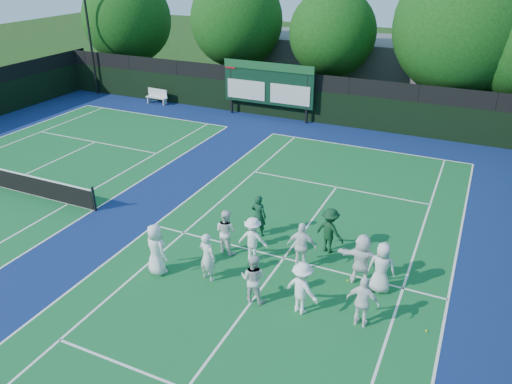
% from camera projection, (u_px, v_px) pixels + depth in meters
% --- Properties ---
extents(ground, '(120.00, 120.00, 0.00)m').
position_uv_depth(ground, '(272.00, 274.00, 16.68)').
color(ground, '#17370F').
rests_on(ground, ground).
extents(court_apron, '(34.00, 32.00, 0.01)m').
position_uv_depth(court_apron, '(143.00, 223.00, 19.76)').
color(court_apron, navy).
rests_on(court_apron, ground).
extents(near_court, '(11.05, 23.85, 0.01)m').
position_uv_depth(near_court, '(284.00, 258.00, 17.49)').
color(near_court, '#135F2B').
rests_on(near_court, ground).
extents(left_court, '(11.05, 23.85, 0.01)m').
position_uv_depth(left_court, '(0.00, 186.00, 22.79)').
color(left_court, '#135F2B').
rests_on(left_court, ground).
extents(back_fence, '(34.00, 0.08, 3.00)m').
position_uv_depth(back_fence, '(285.00, 97.00, 31.40)').
color(back_fence, black).
rests_on(back_fence, ground).
extents(scoreboard, '(6.00, 0.21, 3.55)m').
position_uv_depth(scoreboard, '(268.00, 84.00, 31.08)').
color(scoreboard, black).
rests_on(scoreboard, ground).
extents(clubhouse, '(18.00, 6.00, 4.00)m').
position_uv_depth(clubhouse, '(378.00, 68.00, 36.12)').
color(clubhouse, '#5A5B60').
rests_on(clubhouse, ground).
extents(light_pole_left, '(1.20, 0.30, 10.12)m').
position_uv_depth(light_pole_left, '(85.00, 4.00, 34.65)').
color(light_pole_left, black).
rests_on(light_pole_left, ground).
extents(bench, '(1.65, 0.55, 1.03)m').
position_uv_depth(bench, '(157.00, 96.00, 34.78)').
color(bench, silver).
rests_on(bench, ground).
extents(tree_a, '(6.72, 6.72, 8.29)m').
position_uv_depth(tree_a, '(129.00, 22.00, 38.27)').
color(tree_a, black).
rests_on(tree_a, ground).
extents(tree_b, '(6.40, 6.40, 8.55)m').
position_uv_depth(tree_b, '(239.00, 23.00, 34.52)').
color(tree_b, black).
rests_on(tree_b, ground).
extents(tree_c, '(5.60, 5.60, 7.72)m').
position_uv_depth(tree_c, '(335.00, 35.00, 32.09)').
color(tree_c, black).
rests_on(tree_c, ground).
extents(tree_d, '(8.21, 8.21, 9.88)m').
position_uv_depth(tree_d, '(468.00, 30.00, 28.76)').
color(tree_d, black).
rests_on(tree_d, ground).
extents(tennis_ball_1, '(0.07, 0.07, 0.07)m').
position_uv_depth(tennis_ball_1, '(289.00, 252.00, 17.82)').
color(tennis_ball_1, '#CCD018').
rests_on(tennis_ball_1, ground).
extents(tennis_ball_2, '(0.07, 0.07, 0.07)m').
position_uv_depth(tennis_ball_2, '(427.00, 331.00, 14.13)').
color(tennis_ball_2, '#CCD018').
rests_on(tennis_ball_2, ground).
extents(tennis_ball_3, '(0.07, 0.07, 0.07)m').
position_uv_depth(tennis_ball_3, '(233.00, 226.00, 19.46)').
color(tennis_ball_3, '#CCD018').
rests_on(tennis_ball_3, ground).
extents(tennis_ball_5, '(0.07, 0.07, 0.07)m').
position_uv_depth(tennis_ball_5, '(348.00, 281.00, 16.27)').
color(tennis_ball_5, '#CCD018').
rests_on(tennis_ball_5, ground).
extents(player_front_0, '(1.02, 0.83, 1.81)m').
position_uv_depth(player_front_0, '(156.00, 249.00, 16.35)').
color(player_front_0, white).
rests_on(player_front_0, ground).
extents(player_front_1, '(0.70, 0.54, 1.72)m').
position_uv_depth(player_front_1, '(207.00, 257.00, 16.04)').
color(player_front_1, silver).
rests_on(player_front_1, ground).
extents(player_front_2, '(0.83, 0.67, 1.64)m').
position_uv_depth(player_front_2, '(253.00, 278.00, 15.06)').
color(player_front_2, silver).
rests_on(player_front_2, ground).
extents(player_front_3, '(1.24, 0.94, 1.71)m').
position_uv_depth(player_front_3, '(302.00, 288.00, 14.57)').
color(player_front_3, white).
rests_on(player_front_3, ground).
extents(player_front_4, '(0.97, 0.43, 1.64)m').
position_uv_depth(player_front_4, '(363.00, 302.00, 14.05)').
color(player_front_4, white).
rests_on(player_front_4, ground).
extents(player_back_0, '(0.93, 0.80, 1.66)m').
position_uv_depth(player_back_0, '(226.00, 231.00, 17.55)').
color(player_back_0, white).
rests_on(player_back_0, ground).
extents(player_back_1, '(1.12, 0.74, 1.62)m').
position_uv_depth(player_back_1, '(253.00, 239.00, 17.12)').
color(player_back_1, white).
rests_on(player_back_1, ground).
extents(player_back_2, '(1.05, 0.53, 1.72)m').
position_uv_depth(player_back_2, '(302.00, 246.00, 16.62)').
color(player_back_2, white).
rests_on(player_back_2, ground).
extents(player_back_3, '(1.67, 0.68, 1.76)m').
position_uv_depth(player_back_3, '(362.00, 259.00, 15.89)').
color(player_back_3, white).
rests_on(player_back_3, ground).
extents(player_back_4, '(0.87, 0.58, 1.73)m').
position_uv_depth(player_back_4, '(382.00, 268.00, 15.49)').
color(player_back_4, silver).
rests_on(player_back_4, ground).
extents(coach_left, '(0.62, 0.42, 1.66)m').
position_uv_depth(coach_left, '(259.00, 216.00, 18.58)').
color(coach_left, '#103B23').
rests_on(coach_left, ground).
extents(coach_right, '(1.25, 0.95, 1.71)m').
position_uv_depth(coach_right, '(330.00, 231.00, 17.53)').
color(coach_right, '#0E351B').
rests_on(coach_right, ground).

